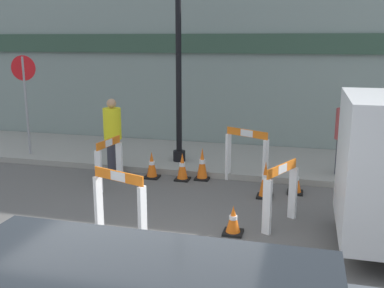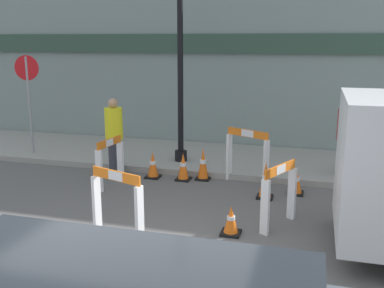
% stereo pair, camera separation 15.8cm
% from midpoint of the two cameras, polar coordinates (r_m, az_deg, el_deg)
% --- Properties ---
extents(sidewalk_slab, '(18.00, 2.80, 0.13)m').
position_cam_midpoint_polar(sidewalk_slab, '(10.90, 6.23, -2.05)').
color(sidewalk_slab, gray).
rests_on(sidewalk_slab, ground_plane).
extents(storefront_facade, '(18.00, 0.22, 5.50)m').
position_cam_midpoint_polar(storefront_facade, '(11.98, 7.74, 12.30)').
color(storefront_facade, gray).
rests_on(storefront_facade, ground_plane).
extents(stop_sign, '(0.59, 0.12, 2.41)m').
position_cam_midpoint_polar(stop_sign, '(11.65, -19.70, 6.64)').
color(stop_sign, gray).
rests_on(stop_sign, sidewalk_slab).
extents(barricade_0, '(0.25, 0.83, 0.98)m').
position_cam_midpoint_polar(barricade_0, '(9.16, -9.89, -2.11)').
color(barricade_0, white).
rests_on(barricade_0, ground_plane).
extents(barricade_1, '(0.91, 0.43, 1.08)m').
position_cam_midpoint_polar(barricade_1, '(6.66, -8.83, -7.44)').
color(barricade_1, white).
rests_on(barricade_1, ground_plane).
extents(barricade_2, '(0.50, 0.86, 1.03)m').
position_cam_midpoint_polar(barricade_2, '(7.24, 11.65, -6.12)').
color(barricade_2, white).
rests_on(barricade_2, ground_plane).
extents(barricade_3, '(0.93, 0.54, 1.14)m').
position_cam_midpoint_polar(barricade_3, '(9.21, 7.50, -1.33)').
color(barricade_3, white).
rests_on(barricade_3, ground_plane).
extents(traffic_cone_0, '(0.30, 0.30, 0.59)m').
position_cam_midpoint_polar(traffic_cone_0, '(9.47, -0.65, -2.96)').
color(traffic_cone_0, black).
rests_on(traffic_cone_0, ground_plane).
extents(traffic_cone_1, '(0.30, 0.30, 0.69)m').
position_cam_midpoint_polar(traffic_cone_1, '(9.50, 1.89, -2.61)').
color(traffic_cone_1, black).
rests_on(traffic_cone_1, ground_plane).
extents(traffic_cone_2, '(0.30, 0.30, 0.46)m').
position_cam_midpoint_polar(traffic_cone_2, '(6.97, 5.63, -9.70)').
color(traffic_cone_2, black).
rests_on(traffic_cone_2, ground_plane).
extents(traffic_cone_3, '(0.30, 0.30, 0.58)m').
position_cam_midpoint_polar(traffic_cone_3, '(9.66, -4.53, -2.71)').
color(traffic_cone_3, black).
rests_on(traffic_cone_3, ground_plane).
extents(traffic_cone_4, '(0.30, 0.30, 0.52)m').
position_cam_midpoint_polar(traffic_cone_4, '(8.88, 13.59, -4.68)').
color(traffic_cone_4, black).
rests_on(traffic_cone_4, ground_plane).
extents(traffic_cone_5, '(0.30, 0.30, 0.70)m').
position_cam_midpoint_polar(traffic_cone_5, '(8.53, 9.83, -4.62)').
color(traffic_cone_5, black).
rests_on(traffic_cone_5, ground_plane).
extents(person_worker, '(0.53, 0.53, 1.68)m').
position_cam_midpoint_polar(person_worker, '(9.86, -9.41, 1.18)').
color(person_worker, '#33333D').
rests_on(person_worker, ground_plane).
extents(person_pedestrian, '(0.48, 0.48, 1.61)m').
position_cam_midpoint_polar(person_pedestrian, '(9.77, 19.33, 1.06)').
color(person_pedestrian, '#33333D').
rests_on(person_pedestrian, sidewalk_slab).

